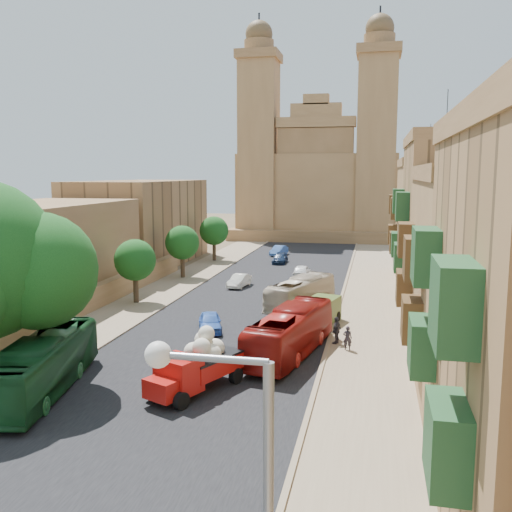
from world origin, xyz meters
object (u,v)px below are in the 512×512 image
at_px(olive_pickup, 319,312).
at_px(car_dkblue, 280,259).
at_px(church, 319,181).
at_px(car_white_a, 239,281).
at_px(bus_red_east, 290,332).
at_px(car_cream, 303,303).
at_px(street_tree_c, 182,243).
at_px(car_blue_a, 210,322).
at_px(street_tree_d, 214,231).
at_px(street_tree_a, 58,299).
at_px(bus_green_north, 43,365).
at_px(street_tree_b, 135,260).
at_px(car_blue_b, 279,251).
at_px(pedestrian_a, 347,338).
at_px(red_truck, 196,364).
at_px(car_white_b, 302,271).
at_px(bus_cream_east, 301,293).
at_px(pedestrian_c, 337,330).

height_order(olive_pickup, car_dkblue, olive_pickup).
xyz_separation_m(church, car_white_a, (-2.95, -46.38, -8.91)).
height_order(bus_red_east, car_cream, bus_red_east).
height_order(street_tree_c, car_blue_a, street_tree_c).
bearing_deg(car_white_a, car_blue_a, -75.95).
distance_m(church, street_tree_d, 32.72).
height_order(bus_red_east, car_dkblue, bus_red_east).
bearing_deg(street_tree_d, bus_red_east, -67.13).
xyz_separation_m(street_tree_a, car_dkblue, (8.45, 35.60, -2.35)).
bearing_deg(street_tree_d, olive_pickup, -60.37).
relative_size(street_tree_c, olive_pickup, 1.15).
bearing_deg(bus_green_north, street_tree_c, 85.95).
bearing_deg(car_white_a, church, 94.40).
bearing_deg(olive_pickup, street_tree_a, -153.33).
bearing_deg(car_dkblue, car_blue_a, -90.00).
bearing_deg(bus_green_north, street_tree_b, 89.96).
height_order(car_cream, car_blue_b, car_blue_b).
distance_m(street_tree_a, pedestrian_a, 18.53).
bearing_deg(car_blue_b, red_truck, -74.77).
height_order(church, car_white_b, church).
relative_size(church, bus_red_east, 3.55).
relative_size(church, car_blue_b, 9.29).
distance_m(car_dkblue, pedestrian_a, 34.68).
relative_size(bus_red_east, car_white_b, 2.48).
relative_size(red_truck, car_white_a, 1.58).
relative_size(bus_green_north, pedestrian_a, 6.74).
xyz_separation_m(bus_cream_east, pedestrian_c, (3.50, -9.25, -0.37)).
bearing_deg(pedestrian_a, red_truck, 50.72).
xyz_separation_m(bus_green_north, car_dkblue, (4.69, 43.39, -0.86)).
height_order(car_blue_b, pedestrian_a, pedestrian_a).
distance_m(street_tree_b, car_cream, 14.57).
height_order(street_tree_a, red_truck, street_tree_a).
bearing_deg(car_blue_a, pedestrian_a, -32.07).
xyz_separation_m(car_cream, car_dkblue, (-5.79, 23.32, 0.02)).
height_order(street_tree_d, bus_red_east, street_tree_d).
bearing_deg(pedestrian_a, car_white_a, -57.20).
height_order(street_tree_d, bus_cream_east, street_tree_d).
height_order(street_tree_b, car_blue_a, street_tree_b).
distance_m(street_tree_a, car_white_b, 29.09).
distance_m(bus_green_north, bus_cream_east, 22.97).
xyz_separation_m(bus_cream_east, car_blue_b, (-6.80, 29.37, -0.61)).
bearing_deg(car_white_a, car_dkblue, 92.83).
bearing_deg(car_white_a, bus_cream_east, -39.03).
relative_size(olive_pickup, car_blue_b, 1.22).
relative_size(street_tree_a, pedestrian_c, 2.46).
bearing_deg(street_tree_c, bus_red_east, -57.46).
height_order(street_tree_d, bus_green_north, street_tree_d).
relative_size(bus_cream_east, car_cream, 2.30).
distance_m(church, olive_pickup, 59.54).
relative_size(car_white_b, pedestrian_c, 2.32).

